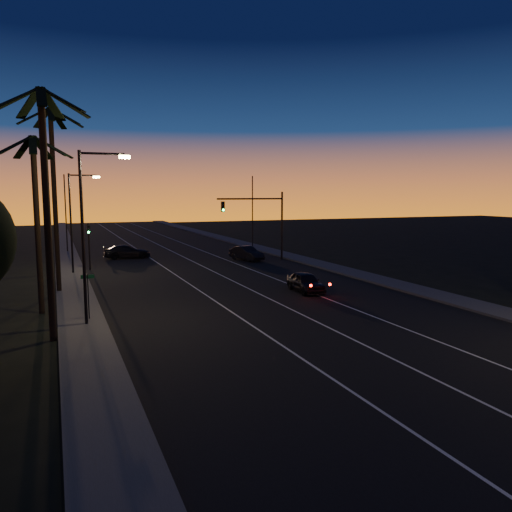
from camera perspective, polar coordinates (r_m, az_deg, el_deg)
name	(u,v)px	position (r m, az deg, el deg)	size (l,w,h in m)	color
road	(226,281)	(39.28, -3.45, -2.87)	(20.00, 170.00, 0.01)	black
sidewalk_left	(75,291)	(37.29, -20.02, -3.73)	(2.40, 170.00, 0.16)	#373735
sidewalk_right	(348,272)	(44.08, 10.48, -1.77)	(2.40, 170.00, 0.16)	#373735
lane_stripe_left	(189,283)	(38.44, -7.70, -3.13)	(0.12, 160.00, 0.01)	silver
lane_stripe_mid	(232,280)	(39.43, -2.77, -2.81)	(0.12, 160.00, 0.01)	silver
lane_stripe_right	(272,278)	(40.71, 1.89, -2.49)	(0.12, 160.00, 0.01)	silver
palm_near	(46,189)	(24.65, -22.91, 7.11)	(4.25, 4.16, 11.53)	black
palm_mid	(36,204)	(30.67, -23.83, 5.44)	(4.25, 4.16, 10.03)	black
palm_far	(54,182)	(36.66, -22.11, 7.84)	(4.25, 4.16, 12.53)	black
streetlight_left_near	(88,224)	(26.75, -18.60, 3.51)	(2.55, 0.26, 9.00)	black
streetlight_left_far	(74,215)	(44.72, -20.04, 4.45)	(2.55, 0.26, 8.50)	black
street_sign	(88,291)	(28.18, -18.63, -3.84)	(0.70, 0.06, 2.60)	black
signal_mast	(261,214)	(50.59, 0.55, 4.84)	(7.10, 0.41, 7.00)	black
signal_post	(89,238)	(46.89, -18.57, 1.96)	(0.28, 0.37, 4.20)	black
far_pole_left	(66,214)	(61.71, -20.92, 4.54)	(0.14, 0.14, 9.00)	black
far_pole_right	(252,212)	(63.17, -0.41, 5.06)	(0.14, 0.14, 9.00)	black
lead_car	(306,282)	(35.04, 5.70, -2.98)	(1.90, 4.58, 1.37)	black
right_car	(246,253)	(51.23, -1.09, 0.32)	(2.58, 4.56, 1.42)	black
cross_car	(127,252)	(54.47, -14.53, 0.49)	(4.84, 1.99, 1.40)	black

